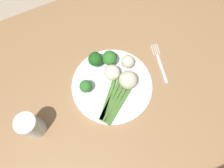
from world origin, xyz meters
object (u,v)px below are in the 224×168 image
object	(u,v)px
plate	(112,85)
fork	(160,62)
broccoli_back	(86,86)
cauliflower_near_fork	(128,61)
broccoli_outer_edge	(110,58)
dining_table	(101,92)
water_glass	(31,126)
broccoli_front_left	(95,59)
cauliflower_left	(128,80)
asparagus_bundle	(114,101)
cauliflower_near_center	(113,73)

from	to	relation	value
plate	fork	size ratio (longest dim) A/B	1.73
broccoli_back	cauliflower_near_fork	distance (m)	0.17
broccoli_outer_edge	broccoli_back	size ratio (longest dim) A/B	1.23
dining_table	plate	world-z (taller)	plate
fork	broccoli_outer_edge	bearing A→B (deg)	80.91
plate	water_glass	bearing A→B (deg)	-175.34
fork	broccoli_front_left	bearing A→B (deg)	81.28
broccoli_back	dining_table	bearing A→B (deg)	7.09
cauliflower_near_fork	cauliflower_left	bearing A→B (deg)	-117.89
broccoli_back	cauliflower_left	xyz separation A→B (m)	(0.14, -0.04, 0.00)
broccoli_back	cauliflower_near_fork	bearing A→B (deg)	7.22
cauliflower_near_fork	water_glass	xyz separation A→B (m)	(-0.37, -0.07, 0.01)
asparagus_bundle	broccoli_front_left	xyz separation A→B (m)	(0.01, 0.16, 0.03)
cauliflower_near_fork	broccoli_front_left	bearing A→B (deg)	151.99
asparagus_bundle	cauliflower_left	bearing A→B (deg)	-8.96
plate	cauliflower_near_center	distance (m)	0.05
asparagus_bundle	broccoli_front_left	size ratio (longest dim) A/B	2.60
cauliflower_left	cauliflower_near_fork	bearing A→B (deg)	62.11
plate	water_glass	xyz separation A→B (m)	(-0.29, -0.02, 0.05)
plate	broccoli_front_left	distance (m)	0.11
cauliflower_left	broccoli_outer_edge	bearing A→B (deg)	101.29
asparagus_bundle	broccoli_back	world-z (taller)	broccoli_back
asparagus_bundle	water_glass	size ratio (longest dim) A/B	1.52
broccoli_back	water_glass	bearing A→B (deg)	-167.06
cauliflower_near_fork	cauliflower_near_center	bearing A→B (deg)	-164.75
asparagus_bundle	broccoli_outer_edge	distance (m)	0.15
dining_table	cauliflower_left	bearing A→B (deg)	-30.69
broccoli_outer_edge	plate	bearing A→B (deg)	-111.27
asparagus_bundle	dining_table	bearing A→B (deg)	61.49
cauliflower_near_fork	cauliflower_left	distance (m)	0.07
cauliflower_left	fork	distance (m)	0.16
broccoli_outer_edge	fork	bearing A→B (deg)	-23.77
cauliflower_near_center	water_glass	distance (m)	0.31
broccoli_outer_edge	water_glass	distance (m)	0.34
dining_table	asparagus_bundle	distance (m)	0.15
broccoli_outer_edge	water_glass	bearing A→B (deg)	-162.11
asparagus_bundle	cauliflower_near_center	size ratio (longest dim) A/B	2.90
broccoli_outer_edge	cauliflower_near_fork	world-z (taller)	broccoli_outer_edge
broccoli_outer_edge	asparagus_bundle	bearing A→B (deg)	-110.78
broccoli_front_left	broccoli_back	bearing A→B (deg)	-133.28
broccoli_back	asparagus_bundle	bearing A→B (deg)	-51.27
plate	water_glass	size ratio (longest dim) A/B	2.67
dining_table	cauliflower_near_fork	bearing A→B (deg)	7.28
broccoli_back	fork	distance (m)	0.29
broccoli_outer_edge	fork	size ratio (longest dim) A/B	0.39
cauliflower_near_center	water_glass	size ratio (longest dim) A/B	0.52
dining_table	broccoli_back	size ratio (longest dim) A/B	28.40
water_glass	fork	bearing A→B (deg)	3.27
asparagus_bundle	fork	xyz separation A→B (m)	(0.22, 0.06, -0.02)
fork	water_glass	distance (m)	0.49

